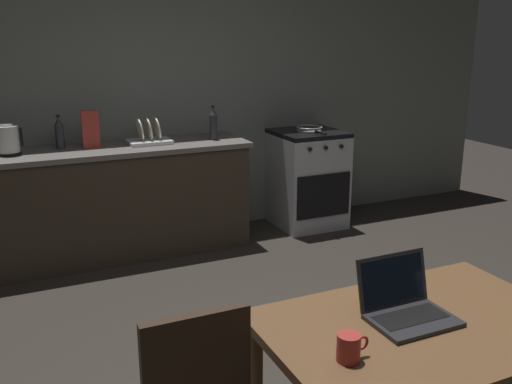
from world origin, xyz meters
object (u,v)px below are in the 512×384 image
Objects in this scene: laptop at (406,307)px; dish_rack at (149,138)px; bottle at (213,123)px; dining_table at (420,341)px; coffee_mug at (349,347)px; bottle_b at (59,133)px; cereal_box at (90,129)px; electric_kettle at (8,140)px; stove_oven at (307,178)px; frying_pan at (310,129)px.

laptop is 0.94× the size of dish_rack.
bottle is 0.55m from dish_rack.
dish_rack is at bearing 95.31° from dining_table.
coffee_mug is 0.46× the size of bottle_b.
cereal_box is at bearing 175.96° from bottle.
laptop is 1.10× the size of cereal_box.
dish_rack is at bearing 104.20° from laptop.
cereal_box is 0.23m from bottle_b.
cereal_box is 0.46m from dish_rack.
electric_kettle is at bearing 113.95° from dining_table.
stove_oven is 0.76× the size of dining_table.
cereal_box reaches higher than laptop.
frying_pan is at bearing 76.31° from laptop.
electric_kettle is 0.67× the size of dish_rack.
dish_rack is at bearing 174.69° from bottle.
dining_table is 4.11× the size of bottle.
bottle is at bearing 84.95° from dining_table.
dining_table is 0.42m from coffee_mug.
bottle_b is at bearing 165.03° from cereal_box.
coffee_mug is (-0.39, -0.09, 0.12)m from dining_table.
frying_pan reaches higher than laptop.
dish_rack is at bearing -6.73° from bottle_b.
bottle_b is (-2.16, 0.11, 0.10)m from frying_pan.
electric_kettle is 0.55× the size of frying_pan.
bottle is 0.95m from frying_pan.
dish_rack reaches higher than coffee_mug.
bottle is at bearing 77.94° from coffee_mug.
electric_kettle reaches higher than frying_pan.
frying_pan is (-0.00, -0.03, 0.48)m from stove_oven.
cereal_box is (-0.73, 3.01, 0.41)m from dining_table.
electric_kettle reaches higher than dish_rack.
laptop is 2.67× the size of coffee_mug.
cereal_box is (-0.34, 3.10, 0.29)m from coffee_mug.
laptop is 1.40× the size of electric_kettle.
electric_kettle is at bearing -167.86° from bottle_b.
cereal_box reaches higher than coffee_mug.
cereal_box reaches higher than bottle_b.
bottle reaches higher than frying_pan.
laptop is 0.77× the size of frying_pan.
bottle_b is at bearing 173.27° from dish_rack.
frying_pan is at bearing -1.45° from cereal_box.
electric_kettle is 0.79× the size of bottle.
electric_kettle is (-2.53, 0.00, 0.56)m from stove_oven.
dish_rack is (-0.28, 2.99, 0.31)m from dining_table.
electric_kettle is 0.38m from bottle_b.
laptop is 3.15m from frying_pan.
bottle is 1.22m from bottle_b.
frying_pan reaches higher than stove_oven.
dining_table is 3.02m from dish_rack.
cereal_box reaches higher than frying_pan.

